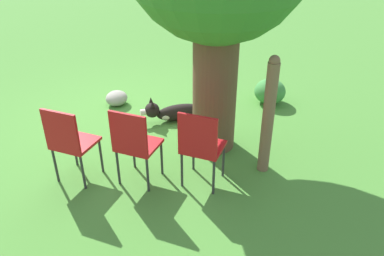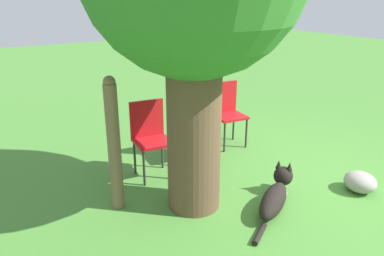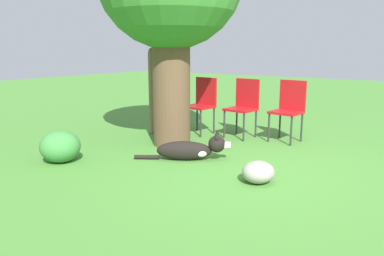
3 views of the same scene
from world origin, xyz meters
TOP-DOWN VIEW (x-y plane):
  - ground_plane at (0.00, 0.00)m, footprint 30.00×30.00m
  - dog at (-0.23, 0.44)m, footprint 0.76×1.12m
  - fence_post at (0.69, 1.90)m, footprint 0.14×0.14m
  - red_chair_0 at (1.52, -0.20)m, footprint 0.46×0.48m
  - red_chair_1 at (1.37, 0.52)m, footprint 0.46×0.48m
  - red_chair_2 at (1.21, 1.24)m, footprint 0.46×0.48m
  - garden_rock at (-0.51, -0.64)m, footprint 0.38×0.35m
  - low_shrub at (-1.27, 1.79)m, footprint 0.51×0.51m

SIDE VIEW (x-z plane):
  - ground_plane at x=0.00m, z-range 0.00..0.00m
  - garden_rock at x=-0.51m, z-range 0.00..0.24m
  - dog at x=-0.23m, z-range -0.06..0.35m
  - low_shrub at x=-1.27m, z-range 0.00..0.41m
  - red_chair_0 at x=1.52m, z-range 0.08..1.04m
  - red_chair_1 at x=1.37m, z-range 0.08..1.04m
  - red_chair_2 at x=1.21m, z-range 0.08..1.04m
  - fence_post at x=0.69m, z-range 0.01..1.47m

